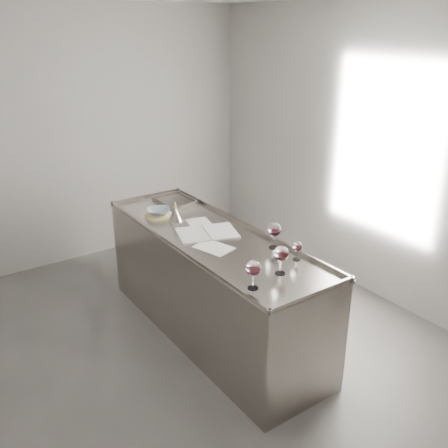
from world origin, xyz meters
TOP-DOWN VIEW (x-y plane):
  - room_shell at (0.00, 0.00)m, footprint 4.54×5.04m
  - counter at (0.50, 0.30)m, footprint 0.77×2.42m
  - wine_glass_left at (0.24, -0.58)m, footprint 0.10×0.10m
  - wine_glass_middle at (0.53, -0.53)m, footprint 0.11×0.11m
  - wine_glass_right at (0.78, -0.17)m, footprint 0.11×0.11m
  - wine_glass_small at (0.78, -0.43)m, footprint 0.07×0.07m
  - notebook at (0.50, 0.36)m, footprint 0.57×0.48m
  - loose_paper_top at (0.57, 0.59)m, footprint 0.26×0.32m
  - loose_paper_under at (0.38, 0.09)m, footprint 0.28×0.34m
  - trivet at (0.36, 0.96)m, footprint 0.27×0.27m
  - ceramic_bowl at (0.36, 0.96)m, footprint 0.28×0.28m
  - wine_funnel at (0.42, 0.77)m, footprint 0.13×0.13m

SIDE VIEW (x-z plane):
  - counter at x=0.50m, z-range -0.01..0.96m
  - loose_paper_top at x=0.57m, z-range 0.94..0.94m
  - loose_paper_under at x=0.38m, z-range 0.94..0.94m
  - notebook at x=0.50m, z-range 0.94..0.96m
  - trivet at x=0.36m, z-range 0.94..0.96m
  - ceramic_bowl at x=0.36m, z-range 0.96..1.01m
  - wine_funnel at x=0.42m, z-range 0.90..1.09m
  - wine_glass_small at x=0.78m, z-range 0.97..1.12m
  - wine_glass_left at x=0.24m, z-range 0.98..1.19m
  - wine_glass_right at x=0.78m, z-range 0.98..1.19m
  - wine_glass_middle at x=0.53m, z-range 0.98..1.20m
  - room_shell at x=0.00m, z-range -0.02..2.82m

